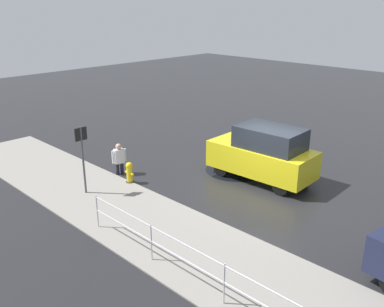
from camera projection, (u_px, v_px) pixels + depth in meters
The scene contains 8 objects.
ground_plane at pixel (262, 193), 14.79m from camera, with size 60.00×60.00×0.00m, color black.
kerb_strip at pixel (174, 238), 11.96m from camera, with size 24.00×3.20×0.04m, color gray.
moving_hatchback at pixel (264, 154), 15.60m from camera, with size 3.97×1.88×2.06m.
fire_hydrant at pixel (130, 173), 15.51m from camera, with size 0.42×0.31×0.80m.
pedestrian at pixel (119, 157), 16.25m from camera, with size 0.33×0.55×1.22m.
metal_railing at pixel (185, 255), 9.91m from camera, with size 7.25×0.04×1.05m.
sign_post at pixel (82, 150), 14.26m from camera, with size 0.07×0.44×2.40m.
puddle_patch at pixel (236, 170), 16.84m from camera, with size 2.41×2.41×0.01m, color black.
Camera 1 is at (-7.69, 11.32, 6.27)m, focal length 40.00 mm.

